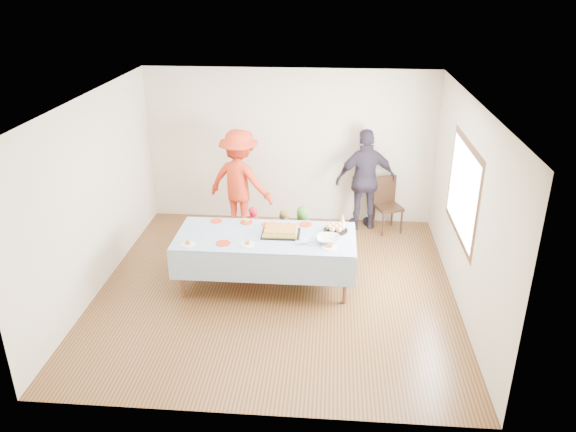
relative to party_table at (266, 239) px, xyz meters
name	(u,v)px	position (x,y,z in m)	size (l,w,h in m)	color
ground	(276,288)	(0.16, -0.11, -0.72)	(5.00, 5.00, 0.00)	#472A14
room_walls	(279,171)	(0.21, -0.10, 1.05)	(5.04, 5.04, 2.72)	beige
party_table	(266,239)	(0.00, 0.00, 0.00)	(2.50, 1.10, 0.78)	brown
birthday_cake	(281,231)	(0.21, 0.06, 0.10)	(0.53, 0.41, 0.09)	black
rolls_tray	(336,228)	(0.97, 0.22, 0.10)	(0.35, 0.35, 0.10)	black
punch_bowl	(328,239)	(0.88, -0.14, 0.09)	(0.32, 0.32, 0.08)	silver
party_hat	(343,219)	(1.07, 0.46, 0.14)	(0.10, 0.10, 0.17)	silver
fork_pile	(303,242)	(0.54, -0.22, 0.09)	(0.24, 0.18, 0.07)	white
plate_red_far_a	(216,221)	(-0.78, 0.42, 0.06)	(0.17, 0.17, 0.01)	red
plate_red_far_b	(246,222)	(-0.33, 0.41, 0.06)	(0.18, 0.18, 0.01)	red
plate_red_far_c	(269,225)	(0.00, 0.34, 0.06)	(0.19, 0.19, 0.01)	red
plate_red_far_d	(305,224)	(0.54, 0.40, 0.06)	(0.18, 0.18, 0.01)	red
plate_red_near	(223,243)	(-0.54, -0.30, 0.06)	(0.20, 0.20, 0.01)	red
plate_white_left	(188,244)	(-1.01, -0.37, 0.06)	(0.21, 0.21, 0.01)	white
plate_white_mid	(247,244)	(-0.21, -0.30, 0.06)	(0.20, 0.20, 0.01)	white
plate_white_right	(329,247)	(0.89, -0.31, 0.06)	(0.20, 0.20, 0.01)	white
dining_chair	(387,201)	(1.86, 2.05, -0.20)	(0.53, 0.53, 0.94)	black
toddler_left	(253,230)	(-0.31, 0.93, -0.32)	(0.30, 0.20, 0.82)	red
toddler_mid	(302,229)	(0.45, 1.10, -0.34)	(0.37, 0.24, 0.76)	#3B7D29
toddler_right	(283,233)	(0.17, 0.91, -0.33)	(0.38, 0.30, 0.79)	tan
adult_left	(240,182)	(-0.64, 1.78, 0.18)	(1.16, 0.67, 1.80)	red
adult_right	(366,180)	(1.48, 2.09, 0.16)	(1.04, 0.43, 1.77)	#2E2736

